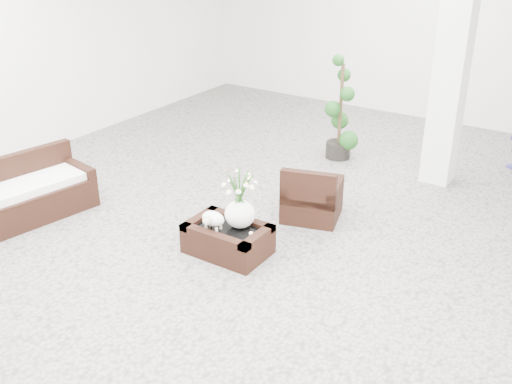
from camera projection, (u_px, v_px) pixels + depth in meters
The scene contains 9 objects.
ground at pixel (261, 236), 7.10m from camera, with size 11.00×11.00×0.00m, color gray.
column at pixel (453, 58), 7.89m from camera, with size 0.40×0.40×3.50m, color white.
coffee_table at pixel (228, 240), 6.71m from camera, with size 0.90×0.60×0.31m, color black.
sheep_figurine at pixel (213, 220), 6.58m from camera, with size 0.28×0.23×0.21m, color white.
planter_narcissus at pixel (240, 194), 6.50m from camera, with size 0.44×0.44×0.80m, color white, non-canonical shape.
tealight at pixel (251, 233), 6.50m from camera, with size 0.04×0.04×0.03m, color white.
armchair at pixel (312, 191), 7.42m from camera, with size 0.68×0.65×0.72m, color black.
loveseat at pixel (32, 188), 7.45m from camera, with size 1.43×0.69×0.76m, color black.
topiary at pixel (340, 109), 9.08m from camera, with size 0.42×0.42×1.58m, color #174115, non-canonical shape.
Camera 1 is at (3.38, -5.22, 3.47)m, focal length 42.05 mm.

